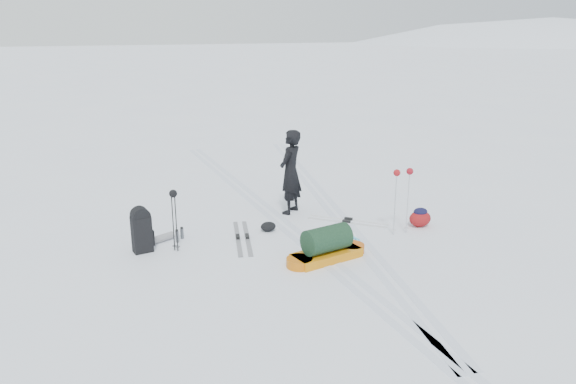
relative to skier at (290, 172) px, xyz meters
name	(u,v)px	position (x,y,z in m)	size (l,w,h in m)	color
ground	(302,240)	(-0.34, -1.68, -0.97)	(200.00, 200.00, 0.00)	white
snow_hill_backdrop	(431,359)	(62.35, 82.34, -69.99)	(359.50, 192.00, 162.45)	white
ski_tracks	(314,222)	(0.28, -0.81, -0.96)	(3.38, 17.97, 0.01)	silver
skier	(290,172)	(0.00, 0.00, 0.00)	(0.70, 0.46, 1.93)	black
pulk_sled	(327,247)	(-0.24, -2.74, -0.72)	(1.75, 0.87, 0.64)	orange
expedition_rucksack	(144,230)	(-3.38, -1.21, -0.55)	(0.86, 0.74, 0.90)	black
ski_poles_black	(174,201)	(-2.81, -1.42, 0.04)	(0.15, 0.15, 1.23)	black
ski_poles_silver	(403,180)	(1.71, -2.02, 0.20)	(0.45, 0.16, 1.40)	silver
touring_skis_grey	(243,238)	(-1.45, -1.22, -0.95)	(0.63, 1.94, 0.07)	#95979D
touring_skis_white	(347,221)	(0.98, -1.00, -0.95)	(1.54, 1.34, 0.07)	silver
rope_coil	(348,241)	(0.50, -2.09, -0.94)	(0.57, 0.57, 0.06)	#5BB3DD
small_daypack	(420,217)	(2.33, -1.77, -0.76)	(0.49, 0.37, 0.41)	maroon
thermos_pair	(179,235)	(-2.68, -0.91, -0.84)	(0.19, 0.23, 0.26)	slate
stuff_sack	(268,227)	(-0.84, -0.99, -0.86)	(0.36, 0.29, 0.20)	black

